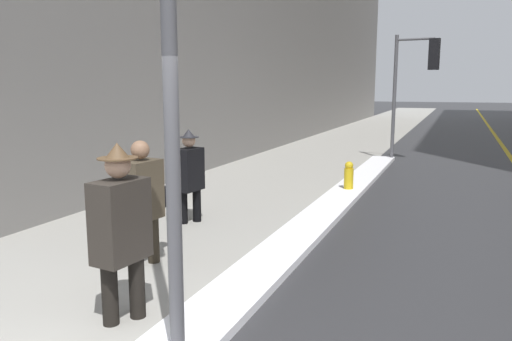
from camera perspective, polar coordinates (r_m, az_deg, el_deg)
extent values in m
cube|color=#9E9B93|center=(18.43, 8.31, 2.34)|extent=(4.00, 80.00, 0.01)
cube|color=gold|center=(17.98, 27.20, 1.19)|extent=(0.16, 80.00, 0.00)
cube|color=white|center=(9.36, 8.26, -4.32)|extent=(0.68, 14.50, 0.10)
cylinder|color=#515156|center=(3.85, -9.84, 12.81)|extent=(0.12, 0.12, 5.01)
cylinder|color=#515156|center=(16.05, 15.52, 7.88)|extent=(0.11, 0.11, 3.83)
cylinder|color=#515156|center=(15.99, 17.78, 14.10)|extent=(1.10, 0.19, 0.07)
cube|color=black|center=(15.86, 19.70, 12.41)|extent=(0.32, 0.23, 0.90)
sphere|color=red|center=(16.00, 19.82, 13.41)|extent=(0.19, 0.19, 0.19)
sphere|color=orange|center=(15.98, 19.76, 12.38)|extent=(0.19, 0.19, 0.19)
sphere|color=green|center=(15.97, 19.70, 11.35)|extent=(0.19, 0.19, 0.19)
cylinder|color=black|center=(5.14, -13.50, -11.53)|extent=(0.16, 0.16, 0.90)
cylinder|color=black|center=(5.06, -16.43, -12.02)|extent=(0.16, 0.16, 0.90)
cube|color=#2D2823|center=(4.92, -15.24, -5.55)|extent=(0.38, 0.57, 0.79)
sphere|color=tan|center=(4.82, -15.51, 0.58)|extent=(0.24, 0.24, 0.24)
cylinder|color=#4C3823|center=(4.81, -15.55, 1.37)|extent=(0.38, 0.38, 0.01)
cone|color=#4C3823|center=(4.80, -15.59, 2.23)|extent=(0.23, 0.23, 0.15)
cylinder|color=#2A241B|center=(6.64, -11.69, -6.77)|extent=(0.15, 0.15, 0.87)
cylinder|color=#2A241B|center=(6.55, -13.84, -7.08)|extent=(0.15, 0.15, 0.87)
cube|color=#473D2D|center=(6.46, -12.93, -2.21)|extent=(0.36, 0.56, 0.76)
sphere|color=#8C664C|center=(6.38, -13.11, 2.32)|extent=(0.23, 0.23, 0.23)
cube|color=black|center=(6.76, -10.86, -3.03)|extent=(0.12, 0.23, 0.28)
cylinder|color=black|center=(8.52, -6.79, -3.22)|extent=(0.14, 0.14, 0.81)
cylinder|color=black|center=(8.42, -8.32, -3.42)|extent=(0.14, 0.14, 0.81)
cube|color=black|center=(8.37, -7.62, 0.13)|extent=(0.34, 0.52, 0.71)
sphere|color=tan|center=(8.31, -7.70, 3.39)|extent=(0.22, 0.22, 0.22)
cylinder|color=#28282D|center=(8.30, -7.71, 3.81)|extent=(0.34, 0.34, 0.01)
cone|color=#28282D|center=(8.29, -7.72, 4.26)|extent=(0.21, 0.21, 0.13)
cylinder|color=gold|center=(10.94, 10.54, -1.18)|extent=(0.20, 0.20, 0.55)
sphere|color=gold|center=(10.88, 10.59, 0.56)|extent=(0.18, 0.18, 0.18)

